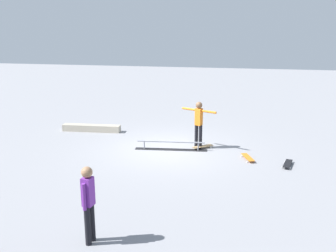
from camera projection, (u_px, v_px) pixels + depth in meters
ground_plane at (168, 149)px, 13.36m from camera, size 60.00×60.00×0.00m
grind_rail at (171, 146)px, 13.24m from camera, size 2.58×0.55×0.32m
skate_ledge at (92, 128)px, 15.65m from camera, size 2.47×0.58×0.28m
skater_main at (199, 122)px, 13.21m from camera, size 1.29×0.60×1.70m
skateboard_main at (203, 146)px, 13.40m from camera, size 0.74×0.67×0.09m
bystander_purple_shirt at (88, 201)px, 7.25m from camera, size 0.22×0.37×1.62m
loose_skateboard_black at (288, 164)px, 11.68m from camera, size 0.39×0.82×0.09m
loose_skateboard_orange at (248, 157)px, 12.25m from camera, size 0.47×0.82×0.09m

